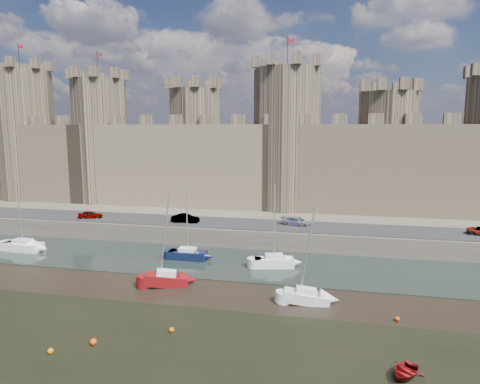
{
  "coord_description": "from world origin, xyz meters",
  "views": [
    {
      "loc": [
        9.64,
        -23.73,
        16.07
      ],
      "look_at": [
        -0.26,
        22.0,
        8.95
      ],
      "focal_mm": 32.0,
      "sensor_mm": 36.0,
      "label": 1
    }
  ],
  "objects_px": {
    "sailboat_4": "(167,279)",
    "car_1": "(185,218)",
    "sailboat_1": "(188,254)",
    "sailboat_2": "(274,261)",
    "car_2": "(297,221)",
    "sailboat_0": "(23,245)",
    "sailboat_5": "(306,296)",
    "car_0": "(90,215)"
  },
  "relations": [
    {
      "from": "car_2",
      "to": "sailboat_2",
      "type": "height_order",
      "value": "sailboat_2"
    },
    {
      "from": "sailboat_2",
      "to": "sailboat_5",
      "type": "bearing_deg",
      "value": -79.08
    },
    {
      "from": "sailboat_1",
      "to": "sailboat_5",
      "type": "height_order",
      "value": "sailboat_1"
    },
    {
      "from": "car_2",
      "to": "sailboat_1",
      "type": "xyz_separation_m",
      "value": [
        -12.44,
        -10.37,
        -2.37
      ]
    },
    {
      "from": "sailboat_4",
      "to": "sailboat_5",
      "type": "height_order",
      "value": "sailboat_4"
    },
    {
      "from": "car_1",
      "to": "sailboat_0",
      "type": "height_order",
      "value": "sailboat_0"
    },
    {
      "from": "sailboat_5",
      "to": "sailboat_2",
      "type": "bearing_deg",
      "value": 107.51
    },
    {
      "from": "car_1",
      "to": "sailboat_1",
      "type": "bearing_deg",
      "value": -160.25
    },
    {
      "from": "sailboat_0",
      "to": "sailboat_1",
      "type": "bearing_deg",
      "value": 6.59
    },
    {
      "from": "sailboat_0",
      "to": "sailboat_2",
      "type": "bearing_deg",
      "value": 4.5
    },
    {
      "from": "sailboat_4",
      "to": "car_1",
      "type": "bearing_deg",
      "value": 83.31
    },
    {
      "from": "car_0",
      "to": "sailboat_4",
      "type": "distance_m",
      "value": 25.76
    },
    {
      "from": "sailboat_1",
      "to": "car_1",
      "type": "bearing_deg",
      "value": 109.64
    },
    {
      "from": "car_1",
      "to": "car_2",
      "type": "relative_size",
      "value": 0.93
    },
    {
      "from": "sailboat_0",
      "to": "sailboat_5",
      "type": "relative_size",
      "value": 1.08
    },
    {
      "from": "sailboat_1",
      "to": "sailboat_2",
      "type": "bearing_deg",
      "value": -4.95
    },
    {
      "from": "sailboat_1",
      "to": "sailboat_4",
      "type": "xyz_separation_m",
      "value": [
        0.74,
        -8.68,
        0.0
      ]
    },
    {
      "from": "sailboat_1",
      "to": "car_0",
      "type": "bearing_deg",
      "value": 153.53
    },
    {
      "from": "car_0",
      "to": "car_1",
      "type": "height_order",
      "value": "car_1"
    },
    {
      "from": "sailboat_0",
      "to": "sailboat_2",
      "type": "relative_size",
      "value": 1.0
    },
    {
      "from": "car_0",
      "to": "sailboat_0",
      "type": "relative_size",
      "value": 0.36
    },
    {
      "from": "sailboat_5",
      "to": "car_1",
      "type": "bearing_deg",
      "value": 127.22
    },
    {
      "from": "car_1",
      "to": "sailboat_2",
      "type": "height_order",
      "value": "sailboat_2"
    },
    {
      "from": "sailboat_2",
      "to": "sailboat_4",
      "type": "height_order",
      "value": "sailboat_4"
    },
    {
      "from": "car_0",
      "to": "sailboat_2",
      "type": "distance_m",
      "value": 30.49
    },
    {
      "from": "car_0",
      "to": "car_2",
      "type": "xyz_separation_m",
      "value": [
        30.67,
        1.78,
        0.02
      ]
    },
    {
      "from": "car_2",
      "to": "sailboat_1",
      "type": "distance_m",
      "value": 16.36
    },
    {
      "from": "car_2",
      "to": "sailboat_2",
      "type": "bearing_deg",
      "value": -176.44
    },
    {
      "from": "sailboat_1",
      "to": "sailboat_4",
      "type": "relative_size",
      "value": 0.9
    },
    {
      "from": "car_2",
      "to": "sailboat_4",
      "type": "bearing_deg",
      "value": 160.84
    },
    {
      "from": "car_2",
      "to": "sailboat_0",
      "type": "bearing_deg",
      "value": 120.62
    },
    {
      "from": "car_1",
      "to": "sailboat_1",
      "type": "height_order",
      "value": "sailboat_1"
    },
    {
      "from": "car_0",
      "to": "sailboat_5",
      "type": "distance_m",
      "value": 38.17
    },
    {
      "from": "sailboat_1",
      "to": "sailboat_2",
      "type": "height_order",
      "value": "sailboat_2"
    },
    {
      "from": "sailboat_5",
      "to": "car_0",
      "type": "bearing_deg",
      "value": 143.71
    },
    {
      "from": "sailboat_0",
      "to": "sailboat_1",
      "type": "relative_size",
      "value": 1.06
    },
    {
      "from": "sailboat_0",
      "to": "sailboat_2",
      "type": "distance_m",
      "value": 33.0
    },
    {
      "from": "sailboat_4",
      "to": "sailboat_5",
      "type": "xyz_separation_m",
      "value": [
        14.24,
        -1.39,
        -0.08
      ]
    },
    {
      "from": "sailboat_0",
      "to": "sailboat_1",
      "type": "xyz_separation_m",
      "value": [
        22.27,
        1.06,
        -0.02
      ]
    },
    {
      "from": "sailboat_2",
      "to": "sailboat_5",
      "type": "xyz_separation_m",
      "value": [
        4.27,
        -9.37,
        -0.12
      ]
    },
    {
      "from": "car_0",
      "to": "sailboat_5",
      "type": "xyz_separation_m",
      "value": [
        33.22,
        -18.65,
        -2.43
      ]
    },
    {
      "from": "car_2",
      "to": "sailboat_5",
      "type": "xyz_separation_m",
      "value": [
        2.55,
        -20.43,
        -2.45
      ]
    }
  ]
}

